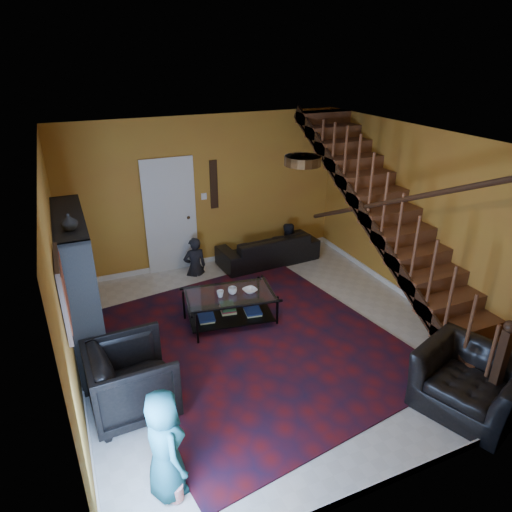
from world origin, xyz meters
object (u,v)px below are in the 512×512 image
Objects in this scene: bookshelf at (82,291)px; coffee_table at (230,306)px; armchair_right at (471,382)px; armchair_left at (132,379)px; sofa at (268,248)px.

bookshelf is 2.13m from coffee_table.
armchair_right is 3.38m from coffee_table.
coffee_table is (-1.88, 2.81, -0.07)m from armchair_right.
armchair_left is 2.11m from coffee_table.
bookshelf is 1.81× the size of armchair_right.
armchair_right is at bearing -56.13° from coffee_table.
armchair_left is at bearing 40.39° from sofa.
sofa is 1.38× the size of coffee_table.
bookshelf reaches higher than armchair_left.
coffee_table is at bearing -1.25° from bookshelf.
coffee_table is (1.67, 1.28, -0.14)m from armchair_left.
armchair_left is 3.86m from armchair_right.
bookshelf is 3.92m from sofa.
armchair_left is at bearing -75.04° from bookshelf.
sofa is 4.35m from armchair_left.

